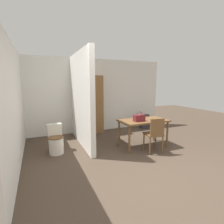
# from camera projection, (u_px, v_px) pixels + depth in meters

# --- Properties ---
(ground_plane) EXTENTS (16.00, 16.00, 0.00)m
(ground_plane) POSITION_uv_depth(u_px,v_px,m) (148.00, 176.00, 3.19)
(ground_plane) COLOR #4C3D30
(wall_back) EXTENTS (5.34, 0.12, 2.50)m
(wall_back) POSITION_uv_depth(u_px,v_px,m) (92.00, 96.00, 6.09)
(wall_back) COLOR white
(wall_back) RESTS_ON ground_plane
(wall_left) EXTENTS (0.12, 4.37, 2.50)m
(wall_left) POSITION_uv_depth(u_px,v_px,m) (14.00, 104.00, 3.64)
(wall_left) COLOR white
(wall_left) RESTS_ON ground_plane
(partition_wall) EXTENTS (0.12, 2.22, 2.50)m
(partition_wall) POSITION_uv_depth(u_px,v_px,m) (81.00, 99.00, 4.76)
(partition_wall) COLOR white
(partition_wall) RESTS_ON ground_plane
(dining_table) EXTENTS (1.26, 0.69, 0.73)m
(dining_table) POSITION_uv_depth(u_px,v_px,m) (143.00, 123.00, 4.61)
(dining_table) COLOR brown
(dining_table) RESTS_ON ground_plane
(wooden_chair) EXTENTS (0.44, 0.44, 0.87)m
(wooden_chair) POSITION_uv_depth(u_px,v_px,m) (155.00, 133.00, 4.22)
(wooden_chair) COLOR brown
(wooden_chair) RESTS_ON ground_plane
(toilet) EXTENTS (0.36, 0.51, 0.69)m
(toilet) POSITION_uv_depth(u_px,v_px,m) (56.00, 141.00, 4.25)
(toilet) COLOR silver
(toilet) RESTS_ON ground_plane
(handbag) EXTENTS (0.28, 0.16, 0.25)m
(handbag) POSITION_uv_depth(u_px,v_px,m) (139.00, 118.00, 4.43)
(handbag) COLOR maroon
(handbag) RESTS_ON dining_table
(wooden_cabinet) EXTENTS (0.58, 0.39, 1.93)m
(wooden_cabinet) POSITION_uv_depth(u_px,v_px,m) (94.00, 105.00, 5.89)
(wooden_cabinet) COLOR brown
(wooden_cabinet) RESTS_ON ground_plane
(space_heater) EXTENTS (0.30, 0.22, 0.52)m
(space_heater) POSITION_uv_depth(u_px,v_px,m) (144.00, 121.00, 6.57)
(space_heater) COLOR #2D2D33
(space_heater) RESTS_ON ground_plane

